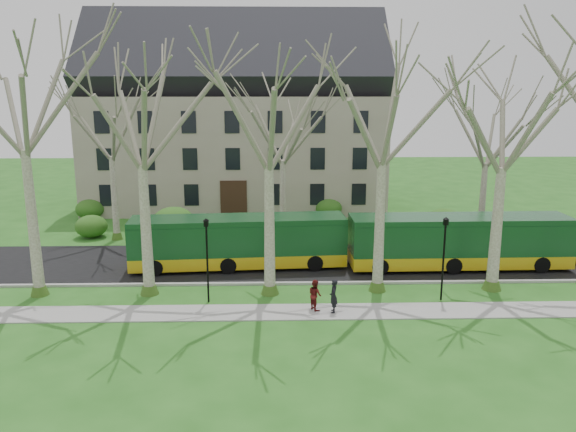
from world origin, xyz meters
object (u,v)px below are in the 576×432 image
object	(u,v)px
bus_lead	(239,241)
pedestrian_b	(315,295)
pedestrian_a	(334,296)
bus_follow	(459,241)

from	to	relation	value
bus_lead	pedestrian_b	world-z (taller)	bus_lead
pedestrian_a	pedestrian_b	xyz separation A→B (m)	(-0.87, 0.38, -0.06)
bus_follow	pedestrian_b	world-z (taller)	bus_follow
pedestrian_a	bus_lead	bearing A→B (deg)	-140.99
bus_lead	pedestrian_b	size ratio (longest dim) A/B	8.43
bus_follow	pedestrian_a	xyz separation A→B (m)	(-8.27, -6.81, -0.82)
bus_follow	pedestrian_b	size ratio (longest dim) A/B	8.62
bus_lead	pedestrian_a	bearing A→B (deg)	-59.26
bus_lead	bus_follow	size ratio (longest dim) A/B	0.98
bus_follow	pedestrian_a	size ratio (longest dim) A/B	7.97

